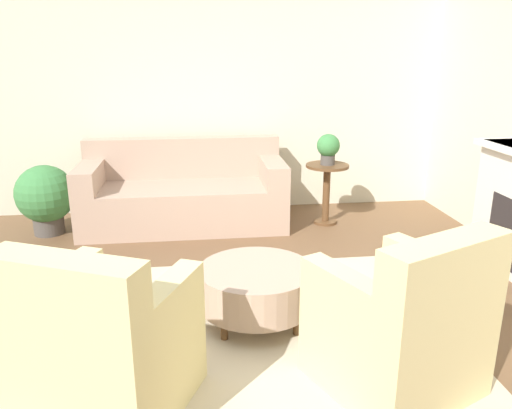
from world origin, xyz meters
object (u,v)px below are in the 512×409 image
object	(u,v)px
armchair_left	(103,349)
potted_plant_on_side_table	(328,148)
armchair_right	(403,329)
ottoman_table	(256,286)
potted_plant_floor	(45,196)
side_table	(327,184)
couch	(184,195)

from	to	relation	value
armchair_left	potted_plant_on_side_table	size ratio (longest dim) A/B	3.06
armchair_right	potted_plant_on_side_table	size ratio (longest dim) A/B	3.06
ottoman_table	potted_plant_floor	xyz separation A→B (m)	(-1.99, 2.08, 0.15)
armchair_right	side_table	world-z (taller)	armchair_right
armchair_right	potted_plant_floor	distance (m)	4.01
potted_plant_floor	armchair_left	bearing A→B (deg)	-70.03
couch	armchair_right	distance (m)	3.33
ottoman_table	couch	bearing A→B (deg)	103.84
potted_plant_on_side_table	armchair_left	bearing A→B (deg)	-124.01
armchair_right	potted_plant_floor	bearing A→B (deg)	132.56
couch	side_table	world-z (taller)	couch
armchair_right	side_table	bearing A→B (deg)	83.52
ottoman_table	side_table	bearing A→B (deg)	62.82
armchair_right	ottoman_table	world-z (taller)	armchair_right
couch	potted_plant_floor	bearing A→B (deg)	-175.28
side_table	potted_plant_floor	world-z (taller)	potted_plant_floor
armchair_right	potted_plant_on_side_table	distance (m)	2.98
armchair_left	couch	bearing A→B (deg)	83.03
side_table	potted_plant_on_side_table	xyz separation A→B (m)	(-0.00, 0.00, 0.42)
potted_plant_floor	side_table	bearing A→B (deg)	-0.63
potted_plant_on_side_table	armchair_right	bearing A→B (deg)	-96.48
potted_plant_on_side_table	potted_plant_floor	bearing A→B (deg)	179.37
side_table	potted_plant_floor	distance (m)	3.05
side_table	potted_plant_on_side_table	size ratio (longest dim) A/B	2.01
armchair_right	ottoman_table	size ratio (longest dim) A/B	1.25
side_table	potted_plant_on_side_table	world-z (taller)	potted_plant_on_side_table
couch	armchair_right	bearing A→B (deg)	-67.65
couch	potted_plant_floor	xyz separation A→B (m)	(-1.45, -0.12, 0.07)
armchair_left	side_table	world-z (taller)	armchair_left
couch	armchair_right	world-z (taller)	armchair_right
ottoman_table	potted_plant_floor	bearing A→B (deg)	133.71
couch	ottoman_table	distance (m)	2.27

